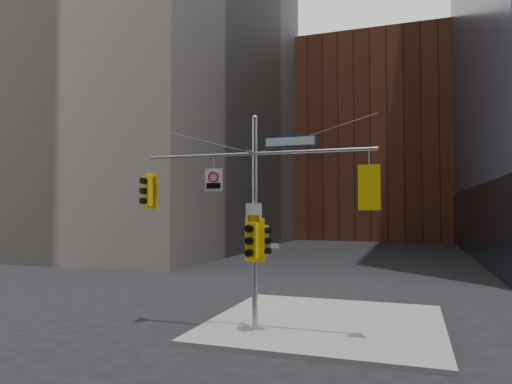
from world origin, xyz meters
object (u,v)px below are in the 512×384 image
Objects in this scene: street_sign_blade at (290,141)px; traffic_light_pole_front at (252,240)px; signal_assembly at (255,201)px; traffic_light_east_arm at (369,188)px; regulatory_sign_arm at (214,179)px; traffic_light_west_arm at (148,191)px; traffic_light_pole_side at (264,241)px.

traffic_light_pole_front is at bearing -167.25° from street_sign_blade.
traffic_light_pole_front is at bearing -89.85° from signal_assembly.
street_sign_blade is (1.22, 0.27, 3.24)m from traffic_light_pole_front.
traffic_light_east_arm is 5.24m from regulatory_sign_arm.
traffic_light_west_arm reaches higher than traffic_light_pole_side.
traffic_light_east_arm is at bearing -77.92° from traffic_light_pole_side.
regulatory_sign_arm is at bearing 14.08° from traffic_light_west_arm.
traffic_light_pole_side is at bearing 44.97° from traffic_light_pole_front.
traffic_light_east_arm reaches higher than traffic_light_west_arm.
traffic_light_pole_side is 3.37m from street_sign_blade.
signal_assembly is 4.15m from traffic_light_west_arm.
traffic_light_east_arm reaches higher than traffic_light_pole_front.
regulatory_sign_arm is (2.64, -0.03, 0.38)m from traffic_light_west_arm.
signal_assembly is 1.68m from regulatory_sign_arm.
traffic_light_west_arm is 0.96× the size of traffic_light_east_arm.
traffic_light_pole_front is 3.47m from street_sign_blade.
regulatory_sign_arm reaches higher than traffic_light_pole_front.
signal_assembly is 5.52× the size of traffic_light_pole_front.
traffic_light_east_arm is 4.11m from traffic_light_pole_front.
traffic_light_east_arm is 1.78× the size of regulatory_sign_arm.
traffic_light_pole_side is at bearing -179.40° from street_sign_blade.
regulatory_sign_arm is (-1.50, 0.25, 2.06)m from traffic_light_pole_front.
traffic_light_west_arm is 1.72× the size of regulatory_sign_arm.
traffic_light_pole_front is at bearing -13.50° from regulatory_sign_arm.
regulatory_sign_arm reaches higher than traffic_light_east_arm.
traffic_light_pole_front reaches higher than traffic_light_pole_side.
traffic_light_pole_side is 1.30× the size of regulatory_sign_arm.
traffic_light_east_arm is (7.87, -0.01, -0.00)m from traffic_light_west_arm.
traffic_light_pole_side is (0.32, -0.00, -1.32)m from signal_assembly.
traffic_light_pole_front is 0.84× the size of street_sign_blade.
street_sign_blade reaches higher than traffic_light_pole_side.
traffic_light_pole_front is (0.00, -0.27, -1.30)m from signal_assembly.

